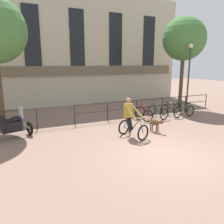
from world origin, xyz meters
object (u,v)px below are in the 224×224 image
Objects in this scene: dog at (156,123)px; parked_bicycle_mid_right at (171,110)px; parked_bicycle_far_end at (183,109)px; parked_bicycle_mid_left at (158,112)px; street_lamp at (189,74)px; parked_bicycle_near_lamp at (144,113)px; cyclist_with_bike at (131,120)px; parked_motorcycle at (11,126)px.

dog is 0.69× the size of parked_bicycle_mid_right.
parked_bicycle_mid_left is at bearing -6.13° from parked_bicycle_far_end.
dog is 3.45m from parked_bicycle_mid_right.
parked_bicycle_mid_left is 3.50m from street_lamp.
street_lamp is (3.72, 0.60, 2.08)m from parked_bicycle_near_lamp.
cyclist_with_bike is 5.56m from parked_bicycle_far_end.
parked_motorcycle is (-4.71, 1.92, -0.20)m from cyclist_with_bike.
cyclist_with_bike is 0.99× the size of parked_motorcycle.
cyclist_with_bike is 1.42× the size of parked_bicycle_near_lamp.
parked_bicycle_mid_left and parked_bicycle_mid_right have the same top height.
street_lamp is at bearing -168.13° from parked_bicycle_mid_right.
street_lamp is (2.75, 0.60, 2.08)m from parked_bicycle_mid_left.
street_lamp reaches higher than parked_motorcycle.
parked_bicycle_far_end is (3.67, 2.15, -0.08)m from dog.
parked_bicycle_mid_right is at bearing 173.02° from parked_bicycle_mid_left.
parked_bicycle_mid_right is at bearing -102.74° from parked_motorcycle.
parked_bicycle_near_lamp and parked_bicycle_mid_right have the same top height.
parked_bicycle_near_lamp is at bearing -6.13° from parked_bicycle_far_end.
street_lamp is at bearing 7.50° from dog.
street_lamp reaches higher than cyclist_with_bike.
street_lamp is at bearing -161.89° from parked_bicycle_near_lamp.
parked_bicycle_mid_left is (3.12, 2.26, -0.41)m from cyclist_with_bike.
street_lamp reaches higher than parked_bicycle_far_end.
parked_bicycle_near_lamp is (6.85, 0.34, -0.20)m from parked_motorcycle.
parked_bicycle_near_lamp is (2.15, 2.26, -0.41)m from cyclist_with_bike.
parked_motorcycle is 1.45× the size of parked_bicycle_mid_right.
parked_bicycle_near_lamp is at bearing -102.11° from parked_motorcycle.
parked_bicycle_far_end is (5.06, 2.26, -0.41)m from cyclist_with_bike.
street_lamp is (10.58, 0.94, 1.88)m from parked_motorcycle.
dog is 5.62m from street_lamp.
cyclist_with_bike is 4.69m from parked_bicycle_mid_right.
parked_motorcycle is 1.46× the size of parked_bicycle_far_end.
parked_motorcycle is (-6.10, 1.81, 0.12)m from dog.
parked_motorcycle is 1.45× the size of parked_bicycle_mid_left.
parked_bicycle_mid_right is (8.80, 0.34, -0.20)m from parked_motorcycle.
street_lamp is at bearing -149.38° from parked_bicycle_far_end.
dog is 0.19× the size of street_lamp.
cyclist_with_bike is at bearing -127.15° from parked_motorcycle.
parked_motorcycle is 1.43× the size of parked_bicycle_near_lamp.
parked_bicycle_mid_left is at bearing -171.07° from parked_bicycle_near_lamp.
dog is at bearing 44.29° from parked_bicycle_mid_left.
cyclist_with_bike reaches higher than parked_motorcycle.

